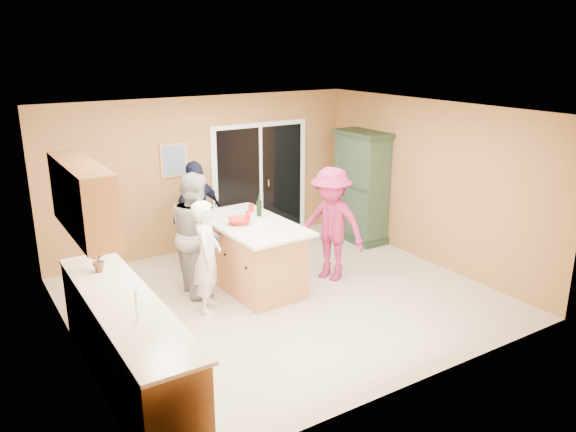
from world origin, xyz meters
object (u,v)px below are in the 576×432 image
green_hutch (361,188)px  woman_navy (197,213)px  woman_white (207,257)px  woman_grey (196,233)px  woman_magenta (331,224)px  kitchen_island (252,257)px

green_hutch → woman_navy: 2.97m
woman_white → green_hutch: bearing=-41.0°
woman_grey → woman_magenta: size_ratio=1.02×
woman_magenta → woman_navy: bearing=-163.0°
kitchen_island → woman_grey: bearing=157.0°
woman_grey → woman_magenta: (1.87, -0.64, -0.01)m
green_hutch → woman_magenta: 1.91m
green_hutch → woman_white: size_ratio=1.30×
woman_white → woman_grey: bearing=19.5°
woman_white → woman_grey: woman_grey is taller
kitchen_island → woman_magenta: 1.26m
woman_grey → green_hutch: bearing=-75.5°
kitchen_island → woman_white: woman_white is taller
woman_white → woman_navy: size_ratio=0.90×
woman_white → woman_navy: (0.58, 1.64, 0.08)m
woman_navy → woman_magenta: bearing=109.7°
woman_grey → woman_magenta: woman_grey is taller
woman_grey → woman_navy: (0.45, 1.01, -0.03)m
kitchen_island → woman_magenta: bearing=-19.5°
green_hutch → woman_grey: green_hutch is taller
kitchen_island → woman_grey: size_ratio=1.09×
woman_navy → green_hutch: bearing=149.5°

